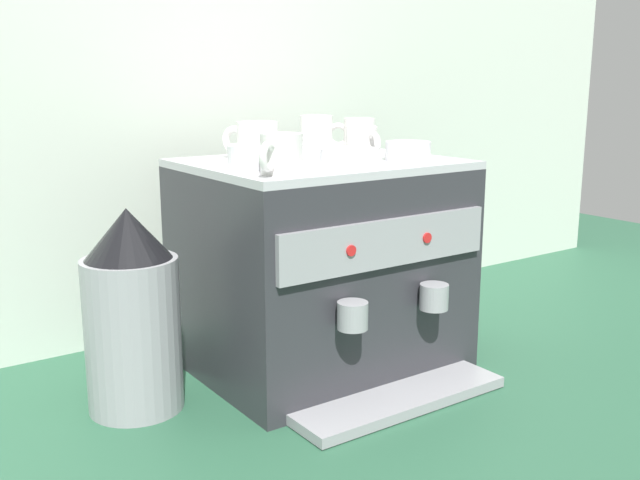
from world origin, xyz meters
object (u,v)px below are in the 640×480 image
Objects in this scene: ceramic_cup_0 at (362,142)px; ceramic_bowl_3 at (259,157)px; ceramic_cup_3 at (280,154)px; ceramic_cup_4 at (255,141)px; espresso_machine at (321,265)px; ceramic_bowl_1 at (408,152)px; coffee_grinder at (132,314)px; ceramic_bowl_2 at (315,151)px; ceramic_cup_1 at (317,134)px; ceramic_bowl_0 at (347,157)px; milk_pitcher at (455,303)px; ceramic_cup_2 at (357,136)px.

ceramic_bowl_3 is (-0.27, -0.03, -0.01)m from ceramic_cup_0.
ceramic_cup_4 is (0.08, 0.22, 0.00)m from ceramic_cup_3.
espresso_machine is 5.83× the size of ceramic_bowl_1.
coffee_grinder is (-0.55, 0.13, -0.28)m from ceramic_bowl_1.
espresso_machine is 4.53× the size of ceramic_cup_4.
espresso_machine is 5.25× the size of ceramic_bowl_2.
ceramic_cup_0 reaches higher than espresso_machine.
ceramic_cup_1 reaches higher than coffee_grinder.
ceramic_cup_4 is 0.31× the size of coffee_grinder.
ceramic_bowl_0 is 0.78× the size of milk_pitcher.
ceramic_cup_3 reaches higher than coffee_grinder.
ceramic_cup_0 is at bearing -2.00° from coffee_grinder.
ceramic_cup_2 is 0.25× the size of coffee_grinder.
ceramic_cup_2 is (0.04, 0.08, 0.01)m from ceramic_cup_0.
ceramic_bowl_2 reaches higher than milk_pitcher.
ceramic_cup_4 is 0.43m from coffee_grinder.
ceramic_cup_2 is 0.15m from ceramic_bowl_2.
espresso_machine is 4.69× the size of ceramic_bowl_0.
ceramic_bowl_0 is (-0.11, -0.09, -0.02)m from ceramic_cup_0.
ceramic_cup_2 is 0.40m from ceramic_cup_3.
ceramic_cup_0 reaches higher than ceramic_bowl_3.
ceramic_cup_2 is at bearing 32.70° from ceramic_cup_3.
ceramic_cup_1 reaches higher than ceramic_cup_4.
ceramic_cup_3 is (-0.29, -0.14, 0.00)m from ceramic_cup_0.
ceramic_bowl_1 is 0.63× the size of milk_pitcher.
milk_pitcher is (0.23, -0.10, -0.41)m from ceramic_cup_2.
ceramic_cup_4 is 0.13m from ceramic_bowl_2.
ceramic_cup_0 is 1.10× the size of ceramic_bowl_1.
ceramic_cup_3 is 0.73× the size of milk_pitcher.
ceramic_bowl_2 is 0.19m from ceramic_bowl_3.
espresso_machine is 5.05× the size of ceramic_cup_3.
ceramic_bowl_3 is at bearing -158.07° from ceramic_bowl_2.
ceramic_cup_4 is 0.81× the size of milk_pitcher.
ceramic_cup_0 is 0.13m from ceramic_cup_1.
ceramic_bowl_1 is 0.46m from milk_pitcher.
ceramic_cup_3 is 0.90× the size of ceramic_cup_4.
ceramic_cup_0 is 0.88× the size of ceramic_bowl_0.
ceramic_cup_3 is at bearing -134.78° from ceramic_cup_1.
ceramic_cup_1 reaches higher than ceramic_bowl_1.
ceramic_bowl_0 is at bearing 14.46° from ceramic_cup_3.
ceramic_cup_2 is at bearing 156.39° from milk_pitcher.
espresso_machine is at bearing 142.69° from ceramic_bowl_1.
ceramic_cup_1 is at bearing 70.07° from ceramic_bowl_0.
ceramic_bowl_2 is at bearing 73.08° from espresso_machine.
ceramic_cup_2 is 0.78× the size of ceramic_bowl_3.
ceramic_bowl_1 reaches higher than ceramic_bowl_2.
ceramic_cup_3 reaches higher than ceramic_bowl_2.
ceramic_cup_0 reaches higher than ceramic_bowl_2.
ceramic_cup_1 is 0.85× the size of ceramic_bowl_3.
ceramic_cup_2 is at bearing -29.82° from ceramic_cup_1.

